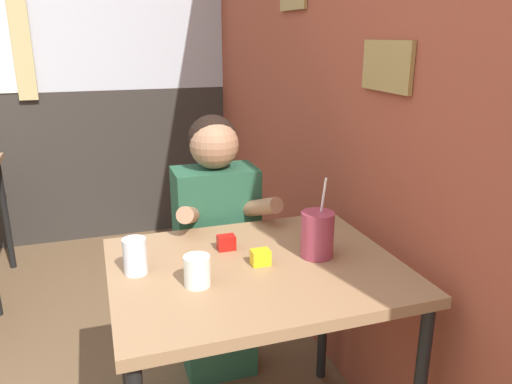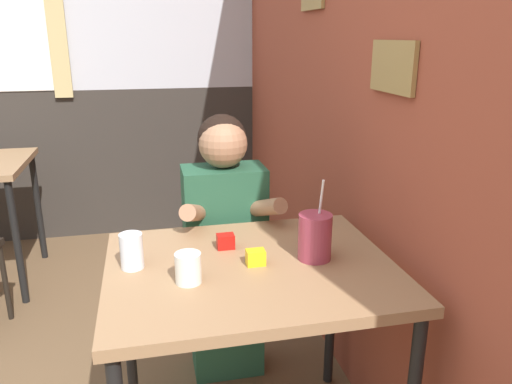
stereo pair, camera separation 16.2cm
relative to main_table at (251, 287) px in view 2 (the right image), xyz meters
The scene contains 9 objects.
brick_wall_right 1.28m from the main_table, 60.28° to the left, with size 0.08×4.79×2.70m.
back_wall 2.65m from the main_table, 112.13° to the left, with size 5.93×0.09×2.70m.
main_table is the anchor object (origin of this frame).
person_seated 0.53m from the main_table, 90.28° to the left, with size 0.42×0.40×1.17m.
cocktail_pitcher 0.27m from the main_table, ahead, with size 0.11×0.11×0.27m.
glass_near_pitcher 0.40m from the main_table, behind, with size 0.07×0.07×0.11m.
glass_center 0.25m from the main_table, 159.74° to the right, with size 0.08×0.08×0.09m.
condiment_ketchup 0.19m from the main_table, 111.71° to the left, with size 0.06×0.04×0.05m.
condiment_mustard 0.11m from the main_table, ahead, with size 0.06×0.04×0.05m.
Camera 2 is at (0.65, -0.98, 1.48)m, focal length 35.00 mm.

